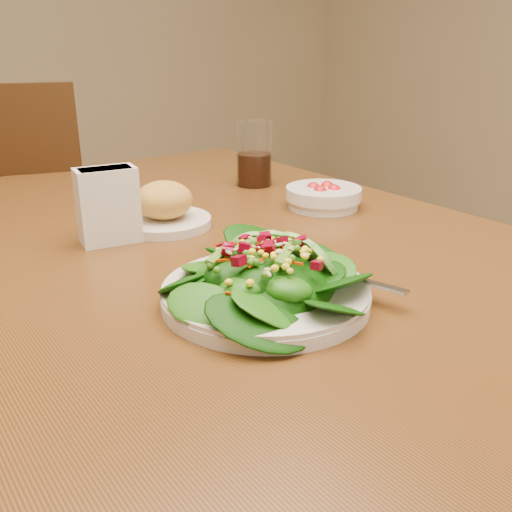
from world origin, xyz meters
name	(u,v)px	position (x,y,z in m)	size (l,w,h in m)	color
dining_table	(228,297)	(0.00, 0.00, 0.65)	(0.90, 1.40, 0.75)	brown
chair_far	(10,251)	(-0.16, 0.85, 0.51)	(0.56, 0.56, 0.96)	black
salad_plate	(272,280)	(-0.08, -0.22, 0.78)	(0.27, 0.26, 0.08)	silver
bread_plate	(164,209)	(-0.05, 0.13, 0.78)	(0.16, 0.16, 0.08)	silver
tomato_bowl	(323,197)	(0.26, 0.05, 0.77)	(0.15, 0.15, 0.05)	silver
drinking_glass	(254,158)	(0.26, 0.28, 0.81)	(0.08, 0.08, 0.14)	silver
napkin_holder	(108,204)	(-0.15, 0.11, 0.81)	(0.10, 0.07, 0.12)	white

